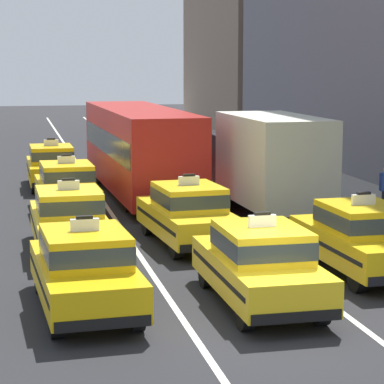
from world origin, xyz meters
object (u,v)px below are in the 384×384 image
at_px(taxi_center_second, 188,213).
at_px(taxi_right_third, 219,164).
at_px(bus_center_third, 139,146).
at_px(taxi_right_nearest, 360,237).
at_px(sedan_center_fourth, 117,149).
at_px(taxi_center_nearest, 260,263).
at_px(taxi_left_nearest, 85,268).
at_px(taxi_left_second, 69,219).
at_px(taxi_left_third, 67,187).
at_px(taxi_left_fourth, 52,165).
at_px(box_truck_right_second, 265,161).

bearing_deg(taxi_center_second, taxi_right_third, 71.39).
xyz_separation_m(bus_center_third, taxi_right_nearest, (3.31, -12.60, -0.94)).
height_order(sedan_center_fourth, taxi_right_third, taxi_right_third).
distance_m(bus_center_third, taxi_right_nearest, 13.06).
height_order(taxi_right_nearest, taxi_right_third, same).
bearing_deg(taxi_right_nearest, taxi_center_nearest, -146.81).
xyz_separation_m(bus_center_third, taxi_right_third, (3.49, 1.63, -0.94)).
relative_size(taxi_left_nearest, taxi_left_second, 1.01).
bearing_deg(taxi_center_nearest, taxi_left_nearest, 174.39).
bearing_deg(taxi_left_second, taxi_right_third, 57.48).
distance_m(taxi_left_third, taxi_center_nearest, 11.80).
bearing_deg(taxi_left_third, taxi_left_second, -93.22).
relative_size(taxi_left_third, taxi_right_nearest, 1.00).
distance_m(taxi_center_nearest, bus_center_third, 14.63).
xyz_separation_m(taxi_center_nearest, sedan_center_fourth, (-0.04, 23.01, -0.03)).
bearing_deg(taxi_left_fourth, taxi_right_third, -8.33).
height_order(taxi_left_fourth, taxi_center_second, same).
height_order(taxi_left_third, bus_center_third, bus_center_third).
relative_size(taxi_left_fourth, sedan_center_fourth, 1.05).
xyz_separation_m(taxi_center_second, bus_center_third, (0.00, 8.74, 0.94)).
distance_m(taxi_left_third, taxi_center_second, 6.22).
xyz_separation_m(sedan_center_fourth, box_truck_right_second, (3.12, -13.41, 0.93)).
bearing_deg(taxi_right_nearest, taxi_left_nearest, -165.90).
bearing_deg(taxi_center_second, box_truck_right_second, 48.29).
xyz_separation_m(taxi_left_third, taxi_center_nearest, (3.14, -11.37, 0.00)).
bearing_deg(taxi_right_third, bus_center_third, -154.98).
height_order(taxi_left_nearest, taxi_left_second, same).
height_order(taxi_left_second, sedan_center_fourth, taxi_left_second).
relative_size(bus_center_third, taxi_right_third, 2.44).
bearing_deg(taxi_left_third, taxi_right_third, 37.30).
bearing_deg(taxi_left_fourth, taxi_center_nearest, -78.98).
relative_size(taxi_left_nearest, bus_center_third, 0.41).
xyz_separation_m(taxi_left_nearest, taxi_center_nearest, (3.52, -0.35, 0.00)).
height_order(taxi_left_nearest, taxi_center_second, same).
relative_size(taxi_right_nearest, taxi_right_third, 1.00).
bearing_deg(taxi_left_nearest, bus_center_third, 77.10).
height_order(taxi_center_second, sedan_center_fourth, taxi_center_second).
bearing_deg(bus_center_third, taxi_center_second, -90.01).
bearing_deg(taxi_left_fourth, taxi_left_second, -90.57).
height_order(taxi_center_nearest, taxi_right_nearest, same).
bearing_deg(taxi_right_nearest, box_truck_right_second, 89.82).
bearing_deg(taxi_left_second, taxi_center_second, 2.30).
distance_m(taxi_center_nearest, taxi_right_nearest, 3.65).
relative_size(taxi_left_nearest, box_truck_right_second, 0.66).
distance_m(taxi_right_nearest, taxi_right_third, 14.23).
height_order(taxi_center_nearest, bus_center_third, bus_center_third).
bearing_deg(taxi_right_third, taxi_center_nearest, -101.26).
height_order(taxi_left_fourth, sedan_center_fourth, taxi_left_fourth).
distance_m(box_truck_right_second, taxi_right_third, 6.68).
distance_m(taxi_left_nearest, taxi_right_third, 17.26).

